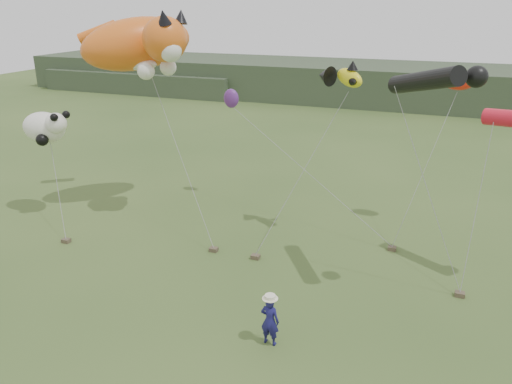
% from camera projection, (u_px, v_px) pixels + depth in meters
% --- Properties ---
extents(ground, '(120.00, 120.00, 0.00)m').
position_uv_depth(ground, '(234.00, 332.00, 16.81)').
color(ground, '#385123').
rests_on(ground, ground).
extents(headland, '(90.00, 13.00, 4.00)m').
position_uv_depth(headland, '(365.00, 83.00, 56.20)').
color(headland, '#2D3D28').
rests_on(headland, ground).
extents(festival_attendant, '(0.66, 0.46, 1.73)m').
position_uv_depth(festival_attendant, '(270.00, 321.00, 15.97)').
color(festival_attendant, navy).
rests_on(festival_attendant, ground).
extents(sandbag_anchors, '(17.41, 4.87, 0.18)m').
position_uv_depth(sandbag_anchors, '(270.00, 257.00, 21.63)').
color(sandbag_anchors, brown).
rests_on(sandbag_anchors, ground).
extents(cat_kite, '(7.26, 5.85, 3.25)m').
position_uv_depth(cat_kite, '(142.00, 44.00, 23.91)').
color(cat_kite, orange).
rests_on(cat_kite, ground).
extents(fish_kite, '(2.43, 1.57, 1.23)m').
position_uv_depth(fish_kite, '(340.00, 76.00, 21.25)').
color(fish_kite, yellow).
rests_on(fish_kite, ground).
extents(tube_kites, '(6.94, 5.02, 2.67)m').
position_uv_depth(tube_kites, '(488.00, 100.00, 17.07)').
color(tube_kites, black).
rests_on(tube_kites, ground).
extents(panda_kite, '(2.71, 1.75, 1.68)m').
position_uv_depth(panda_kite, '(46.00, 127.00, 24.64)').
color(panda_kite, white).
rests_on(panda_kite, ground).
extents(misc_kites, '(12.28, 0.84, 2.44)m').
position_uv_depth(misc_kites, '(378.00, 87.00, 23.64)').
color(misc_kites, red).
rests_on(misc_kites, ground).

